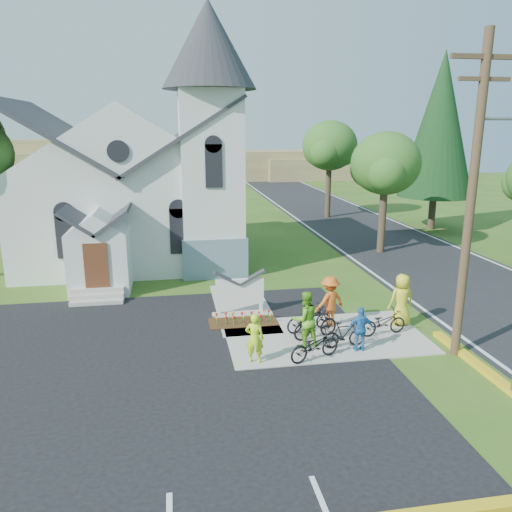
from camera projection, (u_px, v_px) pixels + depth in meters
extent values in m
plane|color=#325418|center=(288.00, 346.00, 17.03)|extent=(120.00, 120.00, 0.00)
cube|color=black|center=(61.00, 394.00, 13.98)|extent=(20.00, 16.00, 0.02)
cube|color=black|center=(383.00, 240.00, 32.97)|extent=(8.00, 90.00, 0.02)
cube|color=#ACA79B|center=(325.00, 337.00, 17.74)|extent=(7.00, 4.00, 0.05)
cube|color=white|center=(130.00, 215.00, 27.83)|extent=(11.00, 9.00, 5.00)
cube|color=slate|center=(213.00, 252.00, 25.76)|extent=(3.20, 3.20, 2.00)
cube|color=white|center=(212.00, 184.00, 24.88)|extent=(3.00, 3.00, 9.00)
cone|color=#2B2A30|center=(208.00, 44.00, 23.25)|extent=(4.50, 4.50, 4.00)
cube|color=white|center=(100.00, 261.00, 22.51)|extent=(2.60, 2.40, 2.80)
cube|color=#582E19|center=(96.00, 266.00, 21.31)|extent=(1.00, 0.10, 2.00)
cube|color=#ACA79B|center=(240.00, 314.00, 19.87)|extent=(2.20, 0.40, 0.10)
cube|color=white|center=(219.00, 303.00, 19.61)|extent=(0.12, 0.12, 1.00)
cube|color=white|center=(261.00, 301.00, 19.89)|extent=(0.12, 0.12, 1.00)
cube|color=white|center=(240.00, 290.00, 19.62)|extent=(1.90, 0.14, 0.90)
cube|color=#38210F|center=(243.00, 322.00, 19.02)|extent=(2.60, 1.10, 0.07)
cylinder|color=#453322|center=(471.00, 204.00, 15.20)|extent=(0.28, 0.28, 10.00)
cube|color=#453322|center=(487.00, 57.00, 14.15)|extent=(2.20, 0.14, 0.14)
cube|color=#453322|center=(484.00, 79.00, 14.30)|extent=(1.60, 0.12, 0.12)
cylinder|color=#3C2E20|center=(382.00, 219.00, 29.35)|extent=(0.44, 0.44, 4.05)
ellipsoid|color=#2F5D20|center=(386.00, 163.00, 28.54)|extent=(4.00, 4.00, 3.60)
cylinder|color=#3C2E20|center=(328.00, 190.00, 40.83)|extent=(0.44, 0.44, 4.50)
ellipsoid|color=#2F5D20|center=(330.00, 146.00, 39.93)|extent=(4.40, 4.40, 3.96)
cylinder|color=#3C2E20|center=(432.00, 213.00, 36.34)|extent=(0.50, 0.50, 2.40)
cone|color=black|center=(440.00, 125.00, 34.79)|extent=(5.20, 5.20, 10.00)
cube|color=olive|center=(239.00, 165.00, 70.94)|extent=(60.00, 8.00, 4.00)
cube|color=olive|center=(124.00, 160.00, 70.05)|extent=(30.00, 6.00, 5.60)
cube|color=olive|center=(351.00, 168.00, 71.76)|extent=(25.00, 6.00, 3.00)
imported|color=#CAF61C|center=(255.00, 338.00, 15.59)|extent=(0.67, 0.54, 1.62)
imported|color=black|center=(309.00, 319.00, 18.08)|extent=(1.91, 1.08, 0.95)
imported|color=#61AF20|center=(305.00, 319.00, 16.70)|extent=(1.07, 0.91, 1.95)
imported|color=black|center=(315.00, 324.00, 17.43)|extent=(1.82, 0.95, 1.05)
imported|color=#2572BB|center=(361.00, 329.00, 16.42)|extent=(0.92, 0.43, 1.52)
imported|color=black|center=(315.00, 345.00, 15.85)|extent=(1.93, 1.22, 0.96)
imported|color=#DA5B18|center=(330.00, 302.00, 18.42)|extent=(1.41, 1.10, 1.92)
imported|color=black|center=(344.00, 334.00, 16.74)|extent=(1.56, 0.56, 0.92)
imported|color=gold|center=(402.00, 300.00, 18.53)|extent=(1.01, 0.70, 1.98)
imported|color=black|center=(383.00, 322.00, 17.75)|extent=(1.85, 0.88, 0.93)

